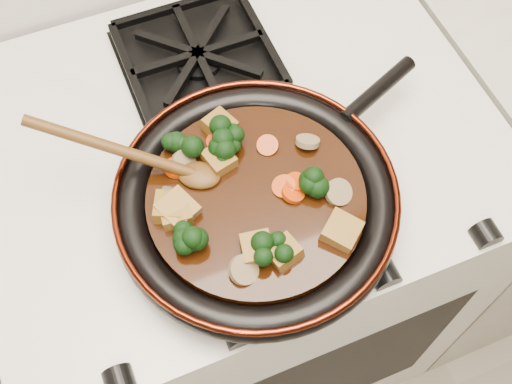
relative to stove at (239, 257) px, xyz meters
name	(u,v)px	position (x,y,z in m)	size (l,w,h in m)	color
stove	(239,257)	(0.00, 0.00, 0.00)	(0.76, 0.60, 0.90)	beige
burner_grate_front	(270,208)	(0.00, -0.14, 0.46)	(0.23, 0.23, 0.03)	black
burner_grate_back	(198,58)	(0.00, 0.14, 0.46)	(0.23, 0.23, 0.03)	black
skillet	(257,201)	(-0.02, -0.14, 0.49)	(0.47, 0.37, 0.05)	black
braising_sauce	(256,200)	(-0.02, -0.14, 0.50)	(0.28, 0.28, 0.02)	black
tofu_cube_0	(257,248)	(-0.05, -0.21, 0.52)	(0.04, 0.04, 0.02)	brown
tofu_cube_1	(176,212)	(-0.12, -0.13, 0.52)	(0.04, 0.04, 0.02)	brown
tofu_cube_2	(220,125)	(-0.02, -0.02, 0.52)	(0.04, 0.04, 0.02)	brown
tofu_cube_3	(341,231)	(0.06, -0.23, 0.52)	(0.04, 0.04, 0.02)	brown
tofu_cube_4	(284,252)	(-0.02, -0.23, 0.52)	(0.04, 0.03, 0.02)	brown
tofu_cube_5	(219,160)	(-0.04, -0.08, 0.52)	(0.04, 0.03, 0.02)	brown
tofu_cube_6	(178,210)	(-0.12, -0.12, 0.52)	(0.04, 0.04, 0.02)	brown
tofu_cube_7	(169,207)	(-0.13, -0.12, 0.52)	(0.04, 0.03, 0.02)	brown
broccoli_floret_0	(184,149)	(-0.08, -0.04, 0.52)	(0.06, 0.06, 0.05)	black
broccoli_floret_1	(190,239)	(-0.12, -0.17, 0.52)	(0.06, 0.06, 0.06)	black
broccoli_floret_2	(271,252)	(-0.03, -0.22, 0.52)	(0.06, 0.06, 0.05)	black
broccoli_floret_3	(228,137)	(-0.02, -0.05, 0.52)	(0.06, 0.06, 0.06)	black
broccoli_floret_4	(314,185)	(0.05, -0.16, 0.52)	(0.06, 0.06, 0.06)	black
broccoli_floret_5	(229,151)	(-0.03, -0.07, 0.52)	(0.06, 0.06, 0.05)	black
carrot_coin_0	(293,193)	(0.02, -0.15, 0.51)	(0.03, 0.03, 0.01)	#B33204
carrot_coin_1	(296,182)	(0.03, -0.14, 0.51)	(0.03, 0.03, 0.01)	#B33204
carrot_coin_2	(175,168)	(-0.10, -0.06, 0.51)	(0.03, 0.03, 0.01)	#B33204
carrot_coin_3	(268,145)	(0.02, -0.08, 0.51)	(0.03, 0.03, 0.01)	#B33204
carrot_coin_4	(217,141)	(-0.04, -0.04, 0.51)	(0.03, 0.03, 0.01)	#B33204
carrot_coin_5	(284,187)	(0.02, -0.14, 0.51)	(0.03, 0.03, 0.01)	#B33204
mushroom_slice_0	(184,162)	(-0.09, -0.06, 0.52)	(0.03, 0.03, 0.01)	olive
mushroom_slice_1	(308,141)	(0.07, -0.09, 0.52)	(0.03, 0.03, 0.01)	olive
mushroom_slice_2	(338,192)	(0.08, -0.18, 0.52)	(0.04, 0.04, 0.01)	olive
mushroom_slice_3	(244,270)	(-0.07, -0.23, 0.52)	(0.04, 0.04, 0.01)	olive
mushroom_slice_4	(174,194)	(-0.11, -0.10, 0.52)	(0.03, 0.03, 0.01)	olive
wooden_spoon	(152,161)	(-0.13, -0.05, 0.53)	(0.13, 0.10, 0.22)	#4C2E10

